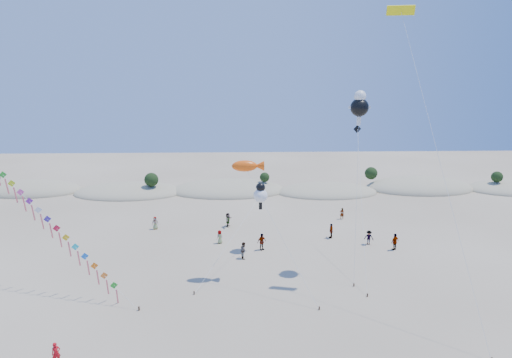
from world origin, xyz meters
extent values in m
ellipsoid|color=gray|center=(-32.00, 46.00, 0.00)|extent=(16.00, 8.80, 3.60)
ellipsoid|color=#253613|center=(-32.00, 46.00, 0.99)|extent=(12.80, 5.76, 0.64)
ellipsoid|color=gray|center=(-16.00, 44.60, 0.00)|extent=(17.60, 9.68, 3.00)
ellipsoid|color=#253613|center=(-16.00, 44.60, 0.83)|extent=(14.08, 6.34, 0.70)
ellipsoid|color=gray|center=(0.00, 45.30, 0.00)|extent=(19.00, 10.45, 3.40)
ellipsoid|color=#253613|center=(0.00, 45.30, 0.94)|extent=(15.20, 6.84, 0.76)
ellipsoid|color=gray|center=(16.00, 43.90, 0.00)|extent=(16.40, 9.02, 2.80)
ellipsoid|color=#253613|center=(16.00, 43.90, 0.77)|extent=(13.12, 5.90, 0.66)
ellipsoid|color=gray|center=(32.00, 45.70, 0.00)|extent=(18.00, 9.90, 3.80)
ellipsoid|color=#253613|center=(32.00, 45.70, 1.04)|extent=(14.40, 6.48, 0.72)
sphere|color=black|center=(-12.00, 43.40, 2.48)|extent=(2.20, 2.20, 2.20)
sphere|color=black|center=(6.00, 45.40, 2.24)|extent=(1.60, 1.60, 1.60)
sphere|color=black|center=(24.00, 46.80, 2.44)|extent=(2.10, 2.10, 2.10)
sphere|color=black|center=(44.00, 44.10, 2.32)|extent=(1.80, 1.80, 1.80)
cube|color=#3F2D1E|center=(-6.19, 9.26, 0.17)|extent=(0.12, 0.12, 0.35)
cylinder|color=silver|center=(-16.07, 13.90, 7.85)|extent=(19.79, 9.30, 15.72)
cube|color=green|center=(-8.40, 10.30, 1.75)|extent=(1.21, 0.47, 1.28)
cube|color=#E9626F|center=(-8.22, 10.35, 0.65)|extent=(0.19, 0.45, 1.55)
cube|color=orange|center=(-9.27, 10.71, 2.45)|extent=(1.21, 0.47, 1.28)
cube|color=#E9626F|center=(-9.09, 10.76, 1.35)|extent=(0.19, 0.45, 1.55)
cube|color=orange|center=(-10.15, 11.12, 3.15)|extent=(1.21, 0.47, 1.28)
cube|color=#E9626F|center=(-9.97, 11.17, 2.05)|extent=(0.19, 0.45, 1.55)
cube|color=blue|center=(-11.03, 11.53, 3.84)|extent=(1.21, 0.47, 1.28)
cube|color=#E9626F|center=(-10.85, 11.58, 2.74)|extent=(0.19, 0.45, 1.55)
cube|color=#1BCAD0|center=(-11.91, 11.95, 4.54)|extent=(1.21, 0.47, 1.28)
cube|color=#E9626F|center=(-11.73, 12.00, 3.44)|extent=(0.19, 0.45, 1.55)
cube|color=yellow|center=(-12.79, 12.36, 5.24)|extent=(1.21, 0.47, 1.28)
cube|color=#E9626F|center=(-12.61, 12.41, 4.14)|extent=(0.19, 0.45, 1.55)
cube|color=red|center=(-13.66, 12.77, 5.93)|extent=(1.21, 0.47, 1.28)
cube|color=#E9626F|center=(-13.48, 12.82, 4.83)|extent=(0.19, 0.45, 1.55)
cube|color=#4128A1|center=(-14.54, 13.18, 6.63)|extent=(1.21, 0.47, 1.28)
cube|color=#E9626F|center=(-14.36, 13.23, 5.53)|extent=(0.19, 0.45, 1.55)
cube|color=silver|center=(-15.42, 13.59, 7.33)|extent=(1.21, 0.47, 1.28)
cube|color=#E9626F|center=(-15.24, 13.64, 6.23)|extent=(0.19, 0.45, 1.55)
cube|color=purple|center=(-16.30, 14.01, 8.03)|extent=(1.21, 0.47, 1.28)
cube|color=#E9626F|center=(-16.12, 14.06, 6.93)|extent=(0.19, 0.45, 1.55)
cube|color=#F14CA5|center=(-17.17, 14.42, 8.72)|extent=(1.21, 0.47, 1.28)
cube|color=#E9626F|center=(-16.99, 14.47, 7.62)|extent=(0.19, 0.45, 1.55)
cube|color=#CBEA1B|center=(-18.05, 14.83, 9.42)|extent=(1.21, 0.47, 1.28)
cube|color=#E9626F|center=(-17.87, 14.88, 8.32)|extent=(0.19, 0.45, 1.55)
cube|color=green|center=(-18.93, 15.24, 10.12)|extent=(1.21, 0.47, 1.28)
cube|color=#E9626F|center=(-18.75, 15.29, 9.02)|extent=(0.19, 0.45, 1.55)
cube|color=#3F2D1E|center=(8.61, 8.87, 0.15)|extent=(0.10, 0.10, 0.30)
cylinder|color=silver|center=(5.59, 12.18, 5.35)|extent=(6.06, 6.66, 10.72)
ellipsoid|color=#FF560D|center=(2.58, 15.50, 10.71)|extent=(2.34, 1.03, 1.03)
cone|color=#FF560D|center=(3.89, 15.50, 10.71)|extent=(0.93, 0.93, 0.93)
cube|color=#3F2D1E|center=(-1.96, 11.73, 0.15)|extent=(0.10, 0.10, 0.30)
cylinder|color=silver|center=(1.17, 16.62, 3.07)|extent=(6.28, 9.80, 6.16)
sphere|color=white|center=(4.29, 21.50, 6.14)|extent=(1.50, 1.50, 1.50)
sphere|color=black|center=(4.29, 21.50, 7.04)|extent=(1.00, 1.00, 1.00)
cube|color=black|center=(4.29, 21.50, 4.99)|extent=(0.35, 0.18, 0.80)
cube|color=#3F2D1E|center=(12.46, 12.71, 0.15)|extent=(0.10, 0.10, 0.30)
cylinder|color=silver|center=(12.83, 14.87, 7.91)|extent=(0.78, 4.35, 15.83)
sphere|color=black|center=(13.21, 17.03, 15.82)|extent=(1.68, 1.68, 1.68)
sphere|color=white|center=(13.21, 17.03, 16.83)|extent=(1.09, 1.09, 1.09)
cube|color=white|center=(13.21, 17.03, 14.58)|extent=(0.35, 0.18, 0.80)
cube|color=white|center=(12.51, 17.03, 15.82)|extent=(0.60, 0.15, 0.25)
cube|color=white|center=(13.91, 17.03, 15.82)|extent=(0.60, 0.15, 0.25)
cylinder|color=silver|center=(17.40, 8.61, 11.99)|extent=(3.47, 13.11, 23.99)
cube|color=#FFF00D|center=(15.68, 15.15, 23.98)|extent=(2.32, 0.95, 0.82)
cube|color=black|center=(15.68, 15.17, 23.98)|extent=(2.24, 0.57, 0.19)
cube|color=#3F2D1E|center=(13.16, 10.83, 0.15)|extent=(0.10, 0.10, 0.30)
cylinder|color=silver|center=(14.18, 17.77, 6.41)|extent=(2.07, 13.90, 12.83)
cube|color=black|center=(15.20, 24.71, 12.82)|extent=(0.93, 0.27, 0.95)
imported|color=red|center=(-10.16, 2.85, 0.77)|extent=(0.67, 0.62, 1.53)
imported|color=slate|center=(2.45, 19.13, 0.89)|extent=(0.79, 0.95, 1.77)
imported|color=slate|center=(-0.26, 23.23, 0.77)|extent=(0.90, 0.85, 1.54)
imported|color=slate|center=(4.42, 21.22, 0.94)|extent=(1.18, 0.99, 1.89)
imported|color=slate|center=(15.52, 31.00, 0.77)|extent=(0.57, 0.38, 1.54)
imported|color=slate|center=(12.74, 24.44, 0.88)|extent=(0.50, 1.06, 1.76)
imported|color=slate|center=(-8.50, 28.03, 0.80)|extent=(0.89, 0.69, 1.61)
imported|color=slate|center=(19.02, 20.76, 0.94)|extent=(1.18, 0.95, 1.88)
imported|color=slate|center=(16.60, 22.36, 0.83)|extent=(1.20, 0.91, 1.65)
imported|color=slate|center=(0.50, 28.61, 0.89)|extent=(0.93, 1.74, 1.79)
camera|label=1|loc=(2.39, -22.38, 19.01)|focal=30.00mm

